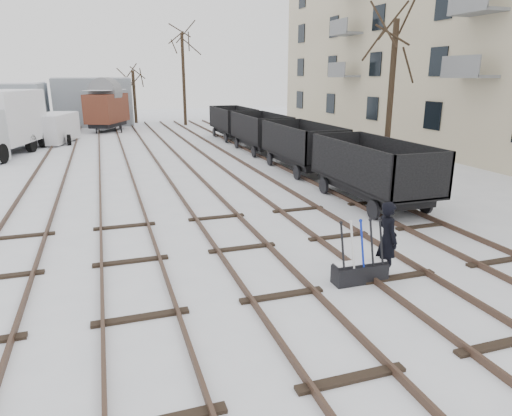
{
  "coord_description": "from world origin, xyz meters",
  "views": [
    {
      "loc": [
        -3.39,
        -8.38,
        4.64
      ],
      "look_at": [
        0.36,
        2.84,
        1.2
      ],
      "focal_mm": 32.0,
      "sensor_mm": 36.0,
      "label": 1
    }
  ],
  "objects_px": {
    "freight_wagon_a": "(372,180)",
    "box_van_wagon": "(107,107)",
    "ground_frame": "(360,271)",
    "panel_van": "(55,128)",
    "worker": "(387,240)"
  },
  "relations": [
    {
      "from": "freight_wagon_a",
      "to": "box_van_wagon",
      "type": "xyz_separation_m",
      "value": [
        -8.9,
        27.55,
        1.14
      ]
    },
    {
      "from": "ground_frame",
      "to": "box_van_wagon",
      "type": "relative_size",
      "value": 0.29
    },
    {
      "from": "panel_van",
      "to": "ground_frame",
      "type": "bearing_deg",
      "value": -56.37
    },
    {
      "from": "ground_frame",
      "to": "box_van_wagon",
      "type": "distance_m",
      "value": 33.9
    },
    {
      "from": "worker",
      "to": "panel_van",
      "type": "relative_size",
      "value": 0.37
    },
    {
      "from": "freight_wagon_a",
      "to": "ground_frame",
      "type": "bearing_deg",
      "value": -123.99
    },
    {
      "from": "ground_frame",
      "to": "panel_van",
      "type": "distance_m",
      "value": 28.4
    },
    {
      "from": "panel_van",
      "to": "freight_wagon_a",
      "type": "bearing_deg",
      "value": -43.15
    },
    {
      "from": "freight_wagon_a",
      "to": "box_van_wagon",
      "type": "relative_size",
      "value": 1.11
    },
    {
      "from": "ground_frame",
      "to": "freight_wagon_a",
      "type": "distance_m",
      "value": 7.19
    },
    {
      "from": "freight_wagon_a",
      "to": "box_van_wagon",
      "type": "height_order",
      "value": "box_van_wagon"
    },
    {
      "from": "freight_wagon_a",
      "to": "panel_van",
      "type": "relative_size",
      "value": 1.13
    },
    {
      "from": "worker",
      "to": "box_van_wagon",
      "type": "distance_m",
      "value": 33.89
    },
    {
      "from": "ground_frame",
      "to": "freight_wagon_a",
      "type": "xyz_separation_m",
      "value": [
        4.01,
        5.94,
        0.61
      ]
    },
    {
      "from": "worker",
      "to": "freight_wagon_a",
      "type": "distance_m",
      "value": 6.69
    }
  ]
}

